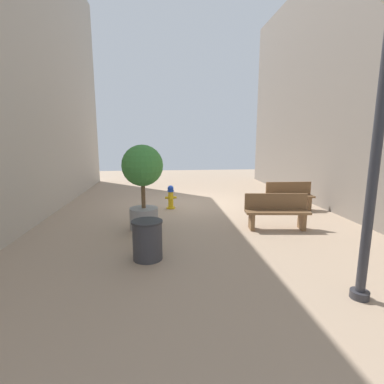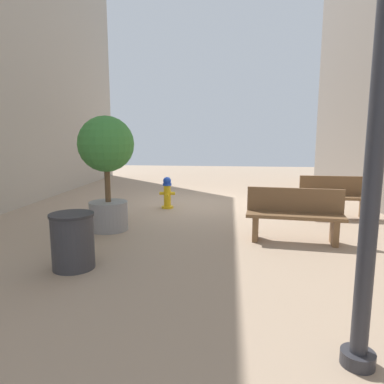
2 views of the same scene
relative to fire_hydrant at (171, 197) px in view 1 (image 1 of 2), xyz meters
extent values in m
plane|color=tan|center=(-0.73, -0.71, -0.41)|extent=(23.40, 23.40, 0.00)
cube|color=slate|center=(-5.66, 1.99, 3.79)|extent=(0.70, 18.00, 8.39)
cylinder|color=gold|center=(0.00, -0.01, -0.38)|extent=(0.31, 0.31, 0.05)
cylinder|color=gold|center=(0.00, -0.01, -0.08)|extent=(0.18, 0.18, 0.55)
cylinder|color=blue|center=(0.00, -0.01, 0.22)|extent=(0.23, 0.23, 0.06)
sphere|color=blue|center=(0.00, -0.01, 0.31)|extent=(0.21, 0.21, 0.21)
cylinder|color=gold|center=(-0.14, -0.01, -0.02)|extent=(0.13, 0.09, 0.08)
cylinder|color=gold|center=(0.14, 0.00, -0.02)|extent=(0.13, 0.09, 0.08)
cylinder|color=gold|center=(-0.01, 0.14, -0.06)|extent=(0.11, 0.15, 0.11)
cube|color=brown|center=(-4.67, 0.68, -0.18)|extent=(0.11, 0.40, 0.45)
cube|color=brown|center=(-3.41, 0.64, -0.18)|extent=(0.11, 0.40, 0.45)
cube|color=brown|center=(-4.04, 0.66, 0.07)|extent=(1.59, 0.50, 0.06)
cube|color=brown|center=(-4.05, 0.47, 0.32)|extent=(1.58, 0.12, 0.44)
cube|color=brown|center=(-3.44, 2.73, -0.18)|extent=(0.14, 0.40, 0.45)
cube|color=brown|center=(-2.09, 2.58, -0.18)|extent=(0.14, 0.40, 0.45)
cube|color=brown|center=(-2.77, 2.66, 0.07)|extent=(1.73, 0.62, 0.06)
cube|color=brown|center=(-2.79, 2.47, 0.32)|extent=(1.69, 0.25, 0.44)
cylinder|color=gray|center=(0.80, 2.22, -0.12)|extent=(0.76, 0.76, 0.58)
cylinder|color=brown|center=(0.80, 2.22, 0.58)|extent=(0.11, 0.11, 0.82)
sphere|color=#3D8438|center=(0.80, 2.22, 1.31)|extent=(1.09, 1.09, 1.09)
cylinder|color=#2D2D33|center=(-2.70, 6.09, -0.35)|extent=(0.28, 0.28, 0.12)
cylinder|color=#2D2D33|center=(-2.70, 6.09, 1.73)|extent=(0.14, 0.14, 4.04)
cylinder|color=#38383D|center=(0.61, 4.27, -0.02)|extent=(0.60, 0.60, 0.77)
cylinder|color=#2C2C30|center=(0.61, 4.27, 0.38)|extent=(0.62, 0.62, 0.04)
camera|label=1|loc=(0.29, 9.85, 2.01)|focal=26.91mm
camera|label=2|loc=(-1.60, 8.89, 1.50)|focal=32.91mm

